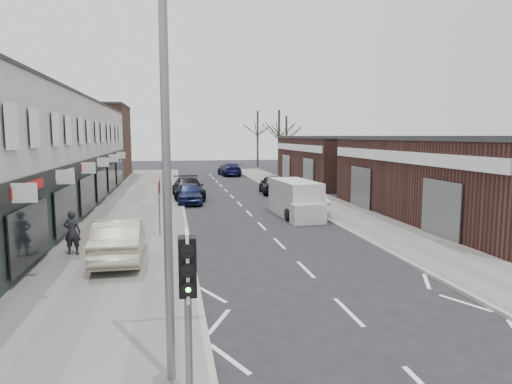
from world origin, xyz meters
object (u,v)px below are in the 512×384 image
parked_car_right_b (272,184)px  warning_sign (160,191)px  traffic_light (187,281)px  parked_car_left_c (186,185)px  sedan_on_pavement (119,239)px  parked_car_right_c (229,169)px  white_van (296,199)px  pedestrian (72,232)px  street_lamp (176,141)px  parked_car_left_a (190,193)px  parked_car_right_a (308,202)px  parked_car_left_b (188,188)px

parked_car_right_b → warning_sign: bearing=64.4°
traffic_light → parked_car_left_c: traffic_light is taller
traffic_light → sedan_on_pavement: bearing=102.2°
parked_car_right_b → parked_car_right_c: 17.79m
sedan_on_pavement → parked_car_right_c: bearing=-104.3°
parked_car_left_c → parked_car_right_b: 7.26m
white_van → pedestrian: (-11.03, -7.33, 0.00)m
street_lamp → warning_sign: (-0.63, 12.80, -2.42)m
sedan_on_pavement → parked_car_right_b: bearing=-118.7°
traffic_light → sedan_on_pavement: traffic_light is taller
parked_car_left_a → parked_car_left_c: parked_car_left_a is taller
warning_sign → parked_car_left_a: bearing=80.8°
parked_car_right_b → parked_car_right_c: (-1.30, 17.75, -0.01)m
warning_sign → parked_car_left_c: (1.76, 17.42, -1.56)m
sedan_on_pavement → parked_car_right_a: size_ratio=1.07×
parked_car_left_b → parked_car_right_b: size_ratio=1.22×
street_lamp → sedan_on_pavement: street_lamp is taller
parked_car_left_c → pedestrian: bearing=-98.4°
parked_car_left_c → parked_car_left_b: bearing=-84.3°
parked_car_right_a → parked_car_left_c: bearing=-57.9°
warning_sign → parked_car_left_b: size_ratio=0.49×
parked_car_left_b → pedestrian: bearing=-109.4°
parked_car_right_a → warning_sign: bearing=33.9°
parked_car_right_c → sedan_on_pavement: bearing=71.6°
street_lamp → parked_car_right_a: bearing=66.1°
parked_car_right_c → parked_car_left_a: bearing=70.7°
traffic_light → parked_car_right_c: bearing=82.0°
warning_sign → parked_car_right_c: size_ratio=0.51×
parked_car_left_c → parked_car_right_a: size_ratio=1.03×
pedestrian → warning_sign: bearing=-132.8°
pedestrian → parked_car_right_a: (11.96, 8.03, -0.26)m
warning_sign → parked_car_left_c: warning_sign is taller
parked_car_right_b → parked_car_right_c: size_ratio=0.86×
white_van → parked_car_left_c: white_van is taller
pedestrian → parked_car_left_b: size_ratio=0.32×
parked_car_left_b → parked_car_right_b: parked_car_left_b is taller
white_van → parked_car_right_b: (0.94, 10.57, -0.22)m
sedan_on_pavement → parked_car_left_b: 17.66m
traffic_light → white_van: size_ratio=0.56×
street_lamp → sedan_on_pavement: bearing=103.0°
sedan_on_pavement → pedestrian: bearing=-33.2°
street_lamp → parked_car_left_b: street_lamp is taller
parked_car_left_a → parked_car_right_b: parked_car_right_b is taller
parked_car_left_b → parked_car_left_a: bearing=-92.0°
traffic_light → parked_car_right_a: traffic_light is taller
parked_car_left_a → pedestrian: bearing=-109.1°
pedestrian → parked_car_right_a: size_ratio=0.39×
white_van → sedan_on_pavement: bearing=-141.5°
street_lamp → sedan_on_pavement: 9.83m
street_lamp → white_van: (7.09, 17.39, -3.63)m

